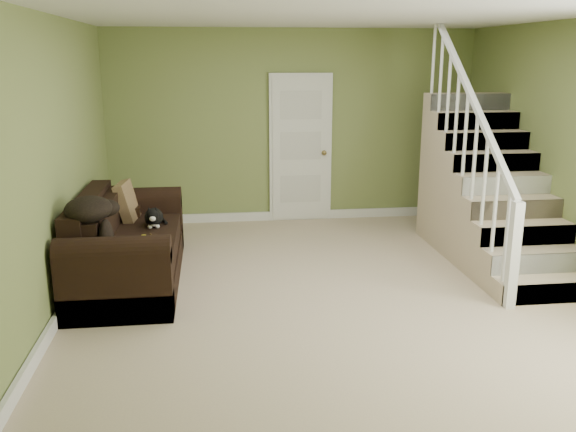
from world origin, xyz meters
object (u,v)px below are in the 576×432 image
object	(u,v)px
side_table	(120,228)
banana	(146,237)
sofa	(125,249)
cat	(154,217)

from	to	relation	value
side_table	banana	bearing A→B (deg)	-69.32
side_table	banana	size ratio (longest dim) A/B	4.77
sofa	banana	bearing A→B (deg)	-37.03
side_table	banana	xyz separation A→B (m)	(0.41, -1.09, 0.20)
sofa	side_table	bearing A→B (deg)	100.82
sofa	side_table	xyz separation A→B (m)	(-0.17, 0.91, -0.03)
banana	side_table	bearing A→B (deg)	73.05
banana	cat	bearing A→B (deg)	48.39
sofa	cat	bearing A→B (deg)	49.46
cat	banana	bearing A→B (deg)	-96.24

